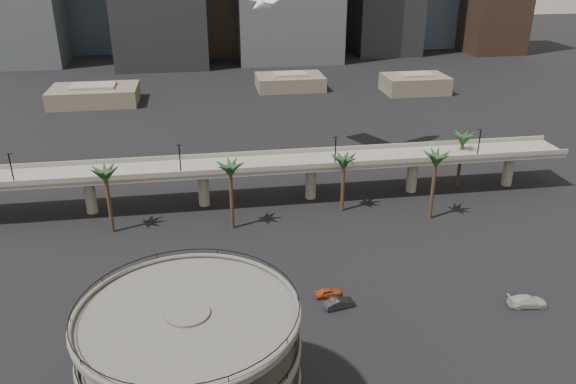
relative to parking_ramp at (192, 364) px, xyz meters
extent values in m
cylinder|color=#4A4845|center=(0.00, 0.00, -1.84)|extent=(4.40, 4.40, 16.50)
cylinder|color=#4A4845|center=(0.00, 0.00, -2.06)|extent=(22.00, 22.00, 0.45)
torus|color=#4A4845|center=(0.00, 0.00, -1.59)|extent=(22.20, 22.20, 0.50)
torus|color=black|center=(0.00, 0.00, -0.79)|extent=(21.80, 21.80, 0.10)
cylinder|color=#4A4845|center=(0.00, 0.00, 1.94)|extent=(22.00, 22.00, 0.45)
torus|color=#4A4845|center=(0.00, 0.00, 2.41)|extent=(22.20, 22.20, 0.50)
torus|color=black|center=(0.00, 0.00, 3.21)|extent=(21.80, 21.80, 0.10)
cylinder|color=#4A4845|center=(0.00, 0.00, 5.94)|extent=(22.00, 22.00, 0.45)
torus|color=#4A4845|center=(0.00, 0.00, 6.41)|extent=(22.20, 22.20, 0.50)
torus|color=black|center=(0.00, 0.00, 7.21)|extent=(21.80, 21.80, 0.10)
cube|color=slate|center=(13.00, 59.00, -1.84)|extent=(130.00, 9.00, 0.90)
cube|color=slate|center=(13.00, 54.50, -0.94)|extent=(130.00, 0.30, 1.00)
cube|color=slate|center=(13.00, 63.50, -0.94)|extent=(130.00, 0.30, 1.00)
cylinder|color=slate|center=(-20.00, 59.00, -6.04)|extent=(2.20, 2.20, 8.00)
cylinder|color=slate|center=(2.00, 59.00, -6.04)|extent=(2.20, 2.20, 8.00)
cylinder|color=slate|center=(24.00, 59.00, -6.04)|extent=(2.20, 2.20, 8.00)
cylinder|color=slate|center=(46.00, 59.00, -6.04)|extent=(2.20, 2.20, 8.00)
cylinder|color=slate|center=(68.00, 59.00, -6.04)|extent=(2.20, 2.20, 8.00)
cylinder|color=black|center=(-32.00, 55.00, 1.66)|extent=(0.24, 0.24, 6.00)
cylinder|color=black|center=(-2.00, 55.00, 1.66)|extent=(0.24, 0.24, 6.00)
cylinder|color=black|center=(28.00, 55.00, 1.66)|extent=(0.24, 0.24, 6.00)
cylinder|color=black|center=(58.00, 55.00, 1.66)|extent=(0.24, 0.24, 6.00)
cylinder|color=#402C1B|center=(7.00, 48.00, -3.76)|extent=(0.70, 0.70, 12.15)
ellipsoid|color=#1B3C1E|center=(7.00, 48.00, 2.71)|extent=(4.40, 4.40, 2.00)
cylinder|color=#402C1B|center=(29.00, 52.00, -4.44)|extent=(0.70, 0.70, 10.80)
ellipsoid|color=#1B3C1E|center=(29.00, 52.00, 1.36)|extent=(4.40, 4.40, 2.00)
cylinder|color=#402C1B|center=(45.00, 46.00, -3.54)|extent=(0.70, 0.70, 12.60)
ellipsoid|color=#1B3C1E|center=(45.00, 46.00, 3.16)|extent=(4.40, 4.40, 2.00)
cylinder|color=#402C1B|center=(57.00, 60.00, -4.21)|extent=(0.70, 0.70, 11.25)
ellipsoid|color=#1B3C1E|center=(57.00, 60.00, 1.81)|extent=(4.40, 4.40, 2.00)
cylinder|color=#402C1B|center=(-15.00, 50.00, -3.99)|extent=(0.70, 0.70, 11.70)
ellipsoid|color=#1B3C1E|center=(-15.00, 50.00, 2.26)|extent=(4.40, 4.40, 2.00)
cube|color=brown|center=(-32.00, 144.00, -7.09)|extent=(28.00, 18.00, 5.50)
cube|color=slate|center=(-32.00, 144.00, -3.94)|extent=(14.00, 9.00, 0.80)
cube|color=brown|center=(35.00, 154.00, -7.34)|extent=(24.00, 16.00, 5.00)
cube|color=slate|center=(35.00, 154.00, -4.44)|extent=(12.00, 8.00, 0.80)
cube|color=brown|center=(78.00, 142.00, -6.84)|extent=(22.00, 15.00, 6.00)
cube|color=slate|center=(78.00, 142.00, -3.44)|extent=(11.00, 7.50, 0.80)
cube|color=gray|center=(31.00, 264.00, 11.14)|extent=(22.00, 22.00, 41.96)
cone|color=silver|center=(15.28, 71.40, 27.59)|extent=(4.91, 4.34, 3.94)
imported|color=#B8471A|center=(19.73, 23.46, -9.15)|extent=(4.19, 2.04, 1.38)
imported|color=#232328|center=(20.71, 20.41, -9.08)|extent=(4.82, 2.53, 1.51)
imported|color=#B9BAB6|center=(48.08, 16.42, -9.01)|extent=(5.90, 2.95, 1.64)
camera|label=1|loc=(2.59, -45.79, 39.17)|focal=35.00mm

